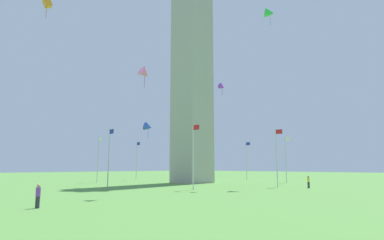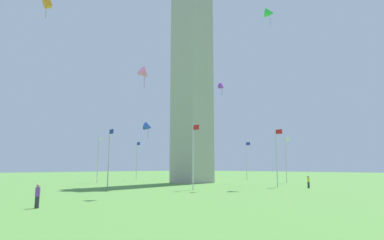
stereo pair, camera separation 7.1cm
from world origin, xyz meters
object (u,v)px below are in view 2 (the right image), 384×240
Objects in this scene: kite_purple_delta at (222,87)px; person_yellow_shirt at (308,182)px; flagpole_sw at (98,157)px; kite_orange_box at (47,2)px; obelisk_monument at (192,44)px; flagpole_n at (277,155)px; flagpole_w at (109,155)px; flagpole_se at (192,159)px; person_purple_shirt at (37,196)px; kite_blue_delta at (148,127)px; kite_pink_delta at (144,74)px; flagpole_nw at (193,153)px; kite_green_delta at (270,13)px; flagpole_ne at (286,157)px; flagpole_e at (247,159)px; flagpole_s at (137,159)px.

person_yellow_shirt is at bearing 56.22° from kite_purple_delta.
kite_orange_box reaches higher than flagpole_sw.
obelisk_monument reaches higher than flagpole_n.
flagpole_w is 4.81× the size of kite_purple_delta.
flagpole_se is at bearing 115.96° from kite_orange_box.
flagpole_n is 34.27m from kite_orange_box.
kite_blue_delta is (-16.68, 22.27, 8.30)m from person_purple_shirt.
kite_blue_delta reaches higher than flagpole_sw.
kite_pink_delta reaches higher than flagpole_sw.
kite_orange_box is at bearing -122.82° from kite_pink_delta.
kite_green_delta reaches higher than flagpole_nw.
flagpole_w is 2.71× the size of kite_green_delta.
flagpole_ne is at bearing 93.09° from kite_pink_delta.
kite_green_delta reaches higher than flagpole_w.
flagpole_e is (0.06, 16.89, -21.36)m from obelisk_monument.
kite_blue_delta reaches higher than person_purple_shirt.
flagpole_w is (0.06, -16.89, -21.36)m from obelisk_monument.
flagpole_n and flagpole_ne have the same top height.
flagpole_sw is at bearing 26.00° from person_purple_shirt.
flagpole_n is 23.88m from flagpole_w.
flagpole_w is 22.70m from person_purple_shirt.
flagpole_n is 3.38× the size of kite_orange_box.
flagpole_e and flagpole_w have the same top height.
flagpole_ne is 3.61× the size of kite_pink_delta.
flagpole_se is at bearing 134.86° from obelisk_monument.
flagpole_sw is at bearing -90.00° from flagpole_se.
person_yellow_shirt is at bearing -37.12° from flagpole_e.
flagpole_se is 34.49m from kite_purple_delta.
flagpole_n and flagpole_se have the same top height.
kite_purple_delta is (2.23, -20.74, 8.82)m from flagpole_ne.
person_purple_shirt is 0.73× the size of kite_pink_delta.
obelisk_monument is 6.27× the size of flagpole_nw.
flagpole_s is 23.88m from flagpole_w.
flagpole_sw is at bearing -153.90° from kite_green_delta.
flagpole_e is 2.71× the size of kite_green_delta.
flagpole_se is at bearing 159.55° from kite_green_delta.
kite_purple_delta is at bearing 75.60° from person_yellow_shirt.
kite_pink_delta is at bearing -92.04° from kite_purple_delta.
flagpole_nw is at bearing 75.22° from person_yellow_shirt.
kite_purple_delta is 12.41m from kite_pink_delta.
flagpole_ne is at bearing 67.50° from flagpole_w.
flagpole_sw is at bearing 41.14° from person_yellow_shirt.
kite_green_delta is 1.15× the size of kite_blue_delta.
flagpole_w is 21.32m from kite_orange_box.
flagpole_se is 52.52m from person_purple_shirt.
flagpole_s is 5.02× the size of person_yellow_shirt.
flagpole_s and flagpole_w have the same top height.
flagpole_ne is at bearing 60.78° from kite_blue_delta.
kite_green_delta reaches higher than flagpole_sw.
kite_green_delta is (15.74, -15.27, 22.55)m from flagpole_e.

